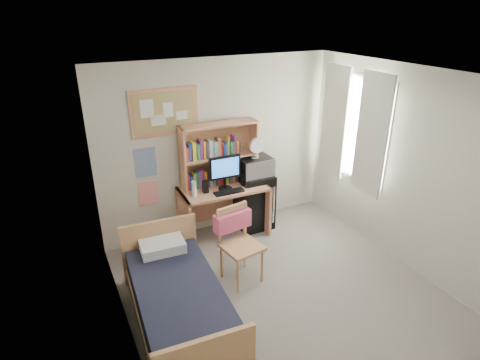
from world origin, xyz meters
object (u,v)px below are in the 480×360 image
bulletin_board (164,112)px  desk_chair (242,246)px  desk (224,211)px  mini_fridge (254,200)px  desk_fan (255,149)px  bed (180,305)px  monitor (225,173)px  speaker_right (244,180)px  speaker_left (205,187)px  microwave (255,166)px

bulletin_board → desk_chair: bulletin_board is taller
desk → mini_fridge: 0.54m
desk_chair → desk_fan: desk_fan is taller
desk → desk_fan: bearing=6.2°
mini_fridge → bed: size_ratio=0.49×
monitor → desk_chair: bearing=-101.9°
bulletin_board → speaker_right: 1.49m
speaker_left → desk_fan: bearing=8.0°
mini_fridge → desk: bearing=-172.8°
monitor → desk: bearing=90.0°
desk_chair → desk_fan: size_ratio=3.48×
monitor → speaker_right: monitor is taller
desk → bed: (-1.21, -1.49, -0.15)m
bed → desk_fan: 2.54m
bulletin_board → bed: bulletin_board is taller
desk → mini_fridge: bearing=8.3°
monitor → mini_fridge: bearing=14.5°
mini_fridge → bed: 2.34m
mini_fridge → speaker_right: (-0.23, -0.13, 0.45)m
bulletin_board → desk: size_ratio=0.74×
desk_chair → speaker_right: desk_chair is taller
bulletin_board → monitor: (0.70, -0.38, -0.87)m
speaker_right → desk_fan: desk_fan is taller
microwave → desk_fan: desk_fan is taller
desk → bed: bearing=-127.3°
bulletin_board → monitor: 1.18m
mini_fridge → speaker_right: bearing=-150.3°
desk_chair → bulletin_board: bearing=99.0°
bed → monitor: 2.03m
bed → speaker_left: (0.90, 1.44, 0.64)m
speaker_left → bed: bearing=-120.4°
mini_fridge → speaker_left: 0.96m
mini_fridge → desk_chair: bearing=-123.6°
speaker_right → desk: bearing=168.7°
desk_chair → speaker_right: (0.55, 1.02, 0.40)m
speaker_right → bed: bearing=-134.9°
desk → monitor: bearing=-90.0°
speaker_left → microwave: 0.85m
desk → desk_fan: size_ratio=4.51×
mini_fridge → bed: bearing=-137.6°
desk_chair → mini_fridge: size_ratio=1.12×
bulletin_board → microwave: 1.56m
desk_chair → microwave: size_ratio=2.04×
speaker_right → monitor: bearing=180.0°
monitor → bed: bearing=-128.4°
desk → desk_chair: 1.12m
monitor → speaker_left: (-0.30, 0.01, -0.16)m
bulletin_board → desk: bulletin_board is taller
speaker_right → microwave: 0.29m
mini_fridge → speaker_left: speaker_left is taller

